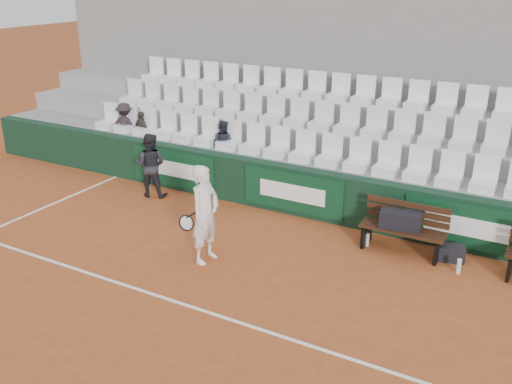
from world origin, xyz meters
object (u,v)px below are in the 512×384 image
object	(u,v)px
water_bottle_far	(459,266)
ball_kid	(150,165)
sports_bag_ground	(451,253)
water_bottle_near	(367,240)
spectator_a	(124,108)
spectator_c	(222,124)
bench_left	(401,240)
spectator_b	(141,113)
sports_bag_left	(400,220)
tennis_player	(205,214)

from	to	relation	value
water_bottle_far	ball_kid	bearing A→B (deg)	177.46
sports_bag_ground	water_bottle_near	xyz separation A→B (m)	(-1.45, -0.18, -0.02)
ball_kid	spectator_a	bearing A→B (deg)	-53.16
ball_kid	spectator_c	world-z (taller)	spectator_c
sports_bag_ground	spectator_a	xyz separation A→B (m)	(-8.21, 1.07, 1.43)
spectator_c	sports_bag_ground	bearing A→B (deg)	165.14
bench_left	sports_bag_ground	bearing A→B (deg)	7.24
spectator_a	spectator_b	size ratio (longest dim) A/B	1.15
ball_kid	spectator_c	bearing A→B (deg)	-152.65
water_bottle_far	spectator_c	bearing A→B (deg)	165.06
water_bottle_near	spectator_b	xyz separation A→B (m)	(-6.23, 1.25, 1.37)
sports_bag_ground	water_bottle_near	world-z (taller)	sports_bag_ground
ball_kid	spectator_c	xyz separation A→B (m)	(1.15, 1.19, 0.81)
bench_left	sports_bag_ground	distance (m)	0.86
bench_left	water_bottle_far	size ratio (longest dim) A/B	5.68
bench_left	sports_bag_left	size ratio (longest dim) A/B	2.09
water_bottle_near	tennis_player	world-z (taller)	tennis_player
sports_bag_left	water_bottle_near	distance (m)	0.73
water_bottle_far	ball_kid	distance (m)	6.74
water_bottle_near	spectator_a	bearing A→B (deg)	169.56
sports_bag_ground	tennis_player	size ratio (longest dim) A/B	0.26
sports_bag_ground	tennis_player	distance (m)	4.32
water_bottle_far	bench_left	bearing A→B (deg)	163.79
sports_bag_left	sports_bag_ground	bearing A→B (deg)	5.71
bench_left	spectator_a	distance (m)	7.58
tennis_player	spectator_a	distance (m)	5.52
water_bottle_near	tennis_player	distance (m)	3.05
spectator_a	spectator_b	distance (m)	0.54
water_bottle_far	tennis_player	world-z (taller)	tennis_player
sports_bag_ground	ball_kid	world-z (taller)	ball_kid
ball_kid	spectator_a	xyz separation A→B (m)	(-1.72, 1.19, 0.85)
tennis_player	spectator_c	size ratio (longest dim) A/B	1.63
water_bottle_near	ball_kid	world-z (taller)	ball_kid
water_bottle_far	spectator_b	bearing A→B (deg)	169.36
bench_left	ball_kid	size ratio (longest dim) A/B	1.04
spectator_c	ball_kid	bearing A→B (deg)	42.37
water_bottle_far	spectator_c	world-z (taller)	spectator_c
water_bottle_near	ball_kid	xyz separation A→B (m)	(-5.04, 0.06, 0.60)
water_bottle_far	water_bottle_near	bearing A→B (deg)	171.87
sports_bag_left	water_bottle_near	bearing A→B (deg)	-170.87
bench_left	sports_bag_left	xyz separation A→B (m)	(-0.06, 0.02, 0.38)
tennis_player	spectator_c	xyz separation A→B (m)	(-1.62, 3.13, 0.66)
spectator_b	sports_bag_ground	bearing A→B (deg)	-170.26
sports_bag_left	spectator_c	xyz separation A→B (m)	(-4.44, 1.16, 0.93)
sports_bag_ground	spectator_a	world-z (taller)	spectator_a
water_bottle_far	tennis_player	distance (m)	4.33
ball_kid	water_bottle_far	bearing A→B (deg)	158.87
ball_kid	spectator_a	distance (m)	2.26
bench_left	ball_kid	world-z (taller)	ball_kid
sports_bag_ground	bench_left	bearing A→B (deg)	-172.76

